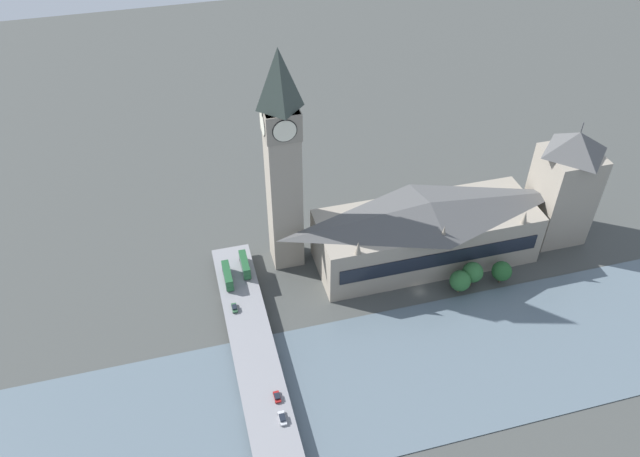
# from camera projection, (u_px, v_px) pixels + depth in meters

# --- Properties ---
(ground_plane) EXTENTS (600.00, 600.00, 0.00)m
(ground_plane) POSITION_uv_depth(u_px,v_px,m) (419.00, 291.00, 221.85)
(ground_plane) COLOR #424442
(river_water) EXTENTS (51.94, 360.00, 0.30)m
(river_water) POSITION_uv_depth(u_px,v_px,m) (457.00, 361.00, 198.20)
(river_water) COLOR slate
(river_water) RESTS_ON ground_plane
(parliament_hall) EXTENTS (27.85, 80.47, 25.91)m
(parliament_hall) POSITION_uv_depth(u_px,v_px,m) (426.00, 231.00, 227.39)
(parliament_hall) COLOR gray
(parliament_hall) RESTS_ON ground_plane
(clock_tower) EXTENTS (12.09, 12.09, 83.80)m
(clock_tower) POSITION_uv_depth(u_px,v_px,m) (283.00, 160.00, 206.53)
(clock_tower) COLOR gray
(clock_tower) RESTS_ON ground_plane
(victoria_tower) EXTENTS (19.06, 19.06, 50.03)m
(victoria_tower) POSITION_uv_depth(u_px,v_px,m) (564.00, 186.00, 231.46)
(victoria_tower) COLOR gray
(victoria_tower) RESTS_ON ground_plane
(road_bridge) EXTENTS (135.88, 13.78, 4.35)m
(road_bridge) POSITION_uv_depth(u_px,v_px,m) (265.00, 398.00, 183.84)
(road_bridge) COLOR slate
(road_bridge) RESTS_ON ground_plane
(double_decker_bus_lead) EXTENTS (11.54, 2.54, 4.74)m
(double_decker_bus_lead) POSITION_uv_depth(u_px,v_px,m) (245.00, 264.00, 222.45)
(double_decker_bus_lead) COLOR #235B33
(double_decker_bus_lead) RESTS_ON road_bridge
(double_decker_bus_mid) EXTENTS (11.83, 2.63, 4.76)m
(double_decker_bus_mid) POSITION_uv_depth(u_px,v_px,m) (228.00, 275.00, 218.18)
(double_decker_bus_mid) COLOR #235B33
(double_decker_bus_mid) RESTS_ON road_bridge
(car_northbound_mid) EXTENTS (4.63, 1.91, 1.39)m
(car_northbound_mid) POSITION_uv_depth(u_px,v_px,m) (282.00, 418.00, 177.00)
(car_northbound_mid) COLOR silver
(car_northbound_mid) RESTS_ON road_bridge
(car_northbound_tail) EXTENTS (3.93, 1.80, 1.34)m
(car_northbound_tail) POSITION_uv_depth(u_px,v_px,m) (277.00, 397.00, 182.43)
(car_northbound_tail) COLOR maroon
(car_northbound_tail) RESTS_ON road_bridge
(car_southbound_lead) EXTENTS (4.09, 1.75, 1.46)m
(car_southbound_lead) POSITION_uv_depth(u_px,v_px,m) (234.00, 308.00, 209.09)
(car_southbound_lead) COLOR #2D5638
(car_southbound_lead) RESTS_ON road_bridge
(tree_embankment_near) EXTENTS (7.43, 7.43, 9.15)m
(tree_embankment_near) POSITION_uv_depth(u_px,v_px,m) (460.00, 281.00, 218.31)
(tree_embankment_near) COLOR brown
(tree_embankment_near) RESTS_ON ground_plane
(tree_embankment_mid) EXTENTS (7.37, 7.37, 10.10)m
(tree_embankment_mid) POSITION_uv_depth(u_px,v_px,m) (473.00, 272.00, 220.17)
(tree_embankment_mid) COLOR brown
(tree_embankment_mid) RESTS_ON ground_plane
(tree_embankment_far) EXTENTS (7.19, 7.19, 9.05)m
(tree_embankment_far) POSITION_uv_depth(u_px,v_px,m) (502.00, 271.00, 221.97)
(tree_embankment_far) COLOR brown
(tree_embankment_far) RESTS_ON ground_plane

